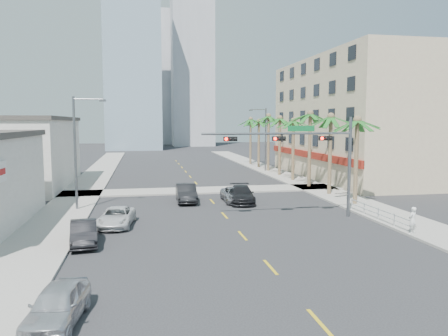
# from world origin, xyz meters

# --- Properties ---
(ground) EXTENTS (260.00, 260.00, 0.00)m
(ground) POSITION_xyz_m (0.00, 0.00, 0.00)
(ground) COLOR #262628
(ground) RESTS_ON ground
(sidewalk_right) EXTENTS (4.00, 120.00, 0.15)m
(sidewalk_right) POSITION_xyz_m (12.00, 20.00, 0.07)
(sidewalk_right) COLOR gray
(sidewalk_right) RESTS_ON ground
(sidewalk_left) EXTENTS (4.00, 120.00, 0.15)m
(sidewalk_left) POSITION_xyz_m (-12.00, 20.00, 0.07)
(sidewalk_left) COLOR gray
(sidewalk_left) RESTS_ON ground
(sidewalk_cross) EXTENTS (80.00, 4.00, 0.15)m
(sidewalk_cross) POSITION_xyz_m (0.00, 22.00, 0.07)
(sidewalk_cross) COLOR gray
(sidewalk_cross) RESTS_ON ground
(building_right) EXTENTS (15.25, 28.00, 15.00)m
(building_right) POSITION_xyz_m (21.99, 30.00, 7.50)
(building_right) COLOR #C7AB8C
(building_right) RESTS_ON ground
(building_left_far) EXTENTS (11.00, 18.00, 7.20)m
(building_left_far) POSITION_xyz_m (-19.50, 28.00, 3.60)
(building_left_far) COLOR beige
(building_left_far) RESTS_ON ground
(tower_far_left) EXTENTS (14.00, 14.00, 48.00)m
(tower_far_left) POSITION_xyz_m (-8.00, 95.00, 24.00)
(tower_far_left) COLOR #99B2C6
(tower_far_left) RESTS_ON ground
(tower_far_right) EXTENTS (12.00, 12.00, 60.00)m
(tower_far_right) POSITION_xyz_m (9.00, 110.00, 30.00)
(tower_far_right) COLOR #ADADB2
(tower_far_right) RESTS_ON ground
(tower_far_center) EXTENTS (16.00, 16.00, 42.00)m
(tower_far_center) POSITION_xyz_m (-3.00, 125.00, 21.00)
(tower_far_center) COLOR #ADADB2
(tower_far_center) RESTS_ON ground
(traffic_signal_mast) EXTENTS (11.12, 0.54, 7.20)m
(traffic_signal_mast) POSITION_xyz_m (5.78, 7.95, 5.06)
(traffic_signal_mast) COLOR slate
(traffic_signal_mast) RESTS_ON ground
(palm_tree_0) EXTENTS (4.80, 4.80, 7.80)m
(palm_tree_0) POSITION_xyz_m (11.60, 12.00, 7.08)
(palm_tree_0) COLOR brown
(palm_tree_0) RESTS_ON ground
(palm_tree_1) EXTENTS (4.80, 4.80, 8.16)m
(palm_tree_1) POSITION_xyz_m (11.60, 17.20, 7.43)
(palm_tree_1) COLOR brown
(palm_tree_1) RESTS_ON ground
(palm_tree_2) EXTENTS (4.80, 4.80, 8.52)m
(palm_tree_2) POSITION_xyz_m (11.60, 22.40, 7.78)
(palm_tree_2) COLOR brown
(palm_tree_2) RESTS_ON ground
(palm_tree_3) EXTENTS (4.80, 4.80, 7.80)m
(palm_tree_3) POSITION_xyz_m (11.60, 27.60, 7.08)
(palm_tree_3) COLOR brown
(palm_tree_3) RESTS_ON ground
(palm_tree_4) EXTENTS (4.80, 4.80, 8.16)m
(palm_tree_4) POSITION_xyz_m (11.60, 32.80, 7.43)
(palm_tree_4) COLOR brown
(palm_tree_4) RESTS_ON ground
(palm_tree_5) EXTENTS (4.80, 4.80, 8.52)m
(palm_tree_5) POSITION_xyz_m (11.60, 38.00, 7.78)
(palm_tree_5) COLOR brown
(palm_tree_5) RESTS_ON ground
(palm_tree_6) EXTENTS (4.80, 4.80, 7.80)m
(palm_tree_6) POSITION_xyz_m (11.60, 43.20, 7.08)
(palm_tree_6) COLOR brown
(palm_tree_6) RESTS_ON ground
(palm_tree_7) EXTENTS (4.80, 4.80, 8.16)m
(palm_tree_7) POSITION_xyz_m (11.60, 48.40, 7.43)
(palm_tree_7) COLOR brown
(palm_tree_7) RESTS_ON ground
(streetlight_left) EXTENTS (2.55, 0.25, 9.00)m
(streetlight_left) POSITION_xyz_m (-11.00, 14.00, 5.06)
(streetlight_left) COLOR slate
(streetlight_left) RESTS_ON ground
(streetlight_right) EXTENTS (2.55, 0.25, 9.00)m
(streetlight_right) POSITION_xyz_m (11.00, 38.00, 5.06)
(streetlight_right) COLOR slate
(streetlight_right) RESTS_ON ground
(guardrail) EXTENTS (0.08, 8.08, 1.00)m
(guardrail) POSITION_xyz_m (10.30, 6.00, 0.67)
(guardrail) COLOR silver
(guardrail) RESTS_ON ground
(car_parked_near) EXTENTS (2.12, 4.20, 1.37)m
(car_parked_near) POSITION_xyz_m (-8.99, -6.40, 0.69)
(car_parked_near) COLOR silver
(car_parked_near) RESTS_ON ground
(car_parked_mid) EXTENTS (1.94, 4.28, 1.36)m
(car_parked_mid) POSITION_xyz_m (-9.40, 3.79, 0.68)
(car_parked_mid) COLOR black
(car_parked_mid) RESTS_ON ground
(car_parked_far) EXTENTS (2.60, 4.74, 1.26)m
(car_parked_far) POSITION_xyz_m (-7.80, 8.01, 0.63)
(car_parked_far) COLOR silver
(car_parked_far) RESTS_ON ground
(car_lane_left) EXTENTS (1.78, 4.81, 1.57)m
(car_lane_left) POSITION_xyz_m (-2.28, 16.16, 0.79)
(car_lane_left) COLOR black
(car_lane_left) RESTS_ON ground
(car_lane_center) EXTENTS (2.26, 4.74, 1.31)m
(car_lane_center) POSITION_xyz_m (2.00, 15.36, 0.65)
(car_lane_center) COLOR #A4A3A7
(car_lane_center) RESTS_ON ground
(car_lane_right) EXTENTS (2.73, 5.29, 1.47)m
(car_lane_right) POSITION_xyz_m (2.44, 14.92, 0.73)
(car_lane_right) COLOR black
(car_lane_right) RESTS_ON ground
(pedestrian) EXTENTS (0.72, 0.62, 1.67)m
(pedestrian) POSITION_xyz_m (10.30, 2.05, 0.98)
(pedestrian) COLOR white
(pedestrian) RESTS_ON sidewalk_right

